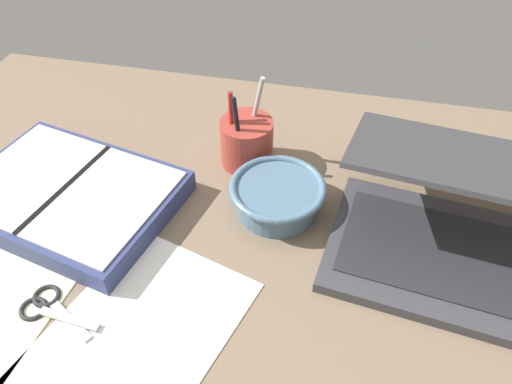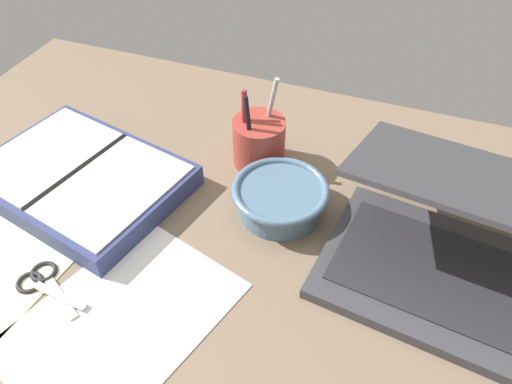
{
  "view_description": "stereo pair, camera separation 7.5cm",
  "coord_description": "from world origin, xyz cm",
  "px_view_note": "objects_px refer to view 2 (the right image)",
  "views": [
    {
      "loc": [
        11.14,
        -44.35,
        61.09
      ],
      "look_at": [
        -0.43,
        8.48,
        9.0
      ],
      "focal_mm": 35.0,
      "sensor_mm": 36.0,
      "label": 1
    },
    {
      "loc": [
        18.33,
        -42.25,
        61.09
      ],
      "look_at": [
        -0.43,
        8.48,
        9.0
      ],
      "focal_mm": 35.0,
      "sensor_mm": 36.0,
      "label": 2
    }
  ],
  "objects_px": {
    "laptop": "(449,243)",
    "pen_cup": "(259,141)",
    "scissors": "(42,282)",
    "bowl": "(280,198)",
    "planner": "(81,179)"
  },
  "relations": [
    {
      "from": "bowl",
      "to": "pen_cup",
      "type": "relative_size",
      "value": 0.93
    },
    {
      "from": "pen_cup",
      "to": "planner",
      "type": "bearing_deg",
      "value": -146.49
    },
    {
      "from": "pen_cup",
      "to": "scissors",
      "type": "bearing_deg",
      "value": -118.65
    },
    {
      "from": "bowl",
      "to": "pen_cup",
      "type": "xyz_separation_m",
      "value": [
        -0.08,
        0.11,
        0.01
      ]
    },
    {
      "from": "laptop",
      "to": "bowl",
      "type": "xyz_separation_m",
      "value": [
        -0.26,
        0.02,
        -0.02
      ]
    },
    {
      "from": "laptop",
      "to": "pen_cup",
      "type": "xyz_separation_m",
      "value": [
        -0.33,
        0.13,
        -0.01
      ]
    },
    {
      "from": "laptop",
      "to": "planner",
      "type": "xyz_separation_m",
      "value": [
        -0.59,
        -0.04,
        -0.03
      ]
    },
    {
      "from": "laptop",
      "to": "planner",
      "type": "distance_m",
      "value": 0.6
    },
    {
      "from": "laptop",
      "to": "scissors",
      "type": "height_order",
      "value": "laptop"
    },
    {
      "from": "planner",
      "to": "scissors",
      "type": "xyz_separation_m",
      "value": [
        0.06,
        -0.19,
        -0.02
      ]
    },
    {
      "from": "laptop",
      "to": "scissors",
      "type": "relative_size",
      "value": 3.0
    },
    {
      "from": "pen_cup",
      "to": "planner",
      "type": "xyz_separation_m",
      "value": [
        -0.26,
        -0.17,
        -0.02
      ]
    },
    {
      "from": "laptop",
      "to": "scissors",
      "type": "bearing_deg",
      "value": -149.34
    },
    {
      "from": "laptop",
      "to": "pen_cup",
      "type": "relative_size",
      "value": 2.17
    },
    {
      "from": "bowl",
      "to": "pen_cup",
      "type": "bearing_deg",
      "value": 125.13
    }
  ]
}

